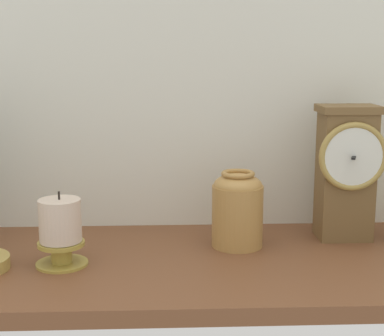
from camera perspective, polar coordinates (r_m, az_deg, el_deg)
ground_plane at (r=90.15cm, az=0.75°, el=-9.51°), size 100.00×36.00×2.40cm
back_wall at (r=102.79cm, az=0.21°, el=12.22°), size 120.00×2.00×65.00cm
mantel_clock at (r=99.29cm, az=14.84°, el=-0.21°), size 11.10×9.42×22.34cm
brass_vase_jar at (r=93.63cm, az=4.47°, el=-3.86°), size 8.20×8.20×12.30cm
pillar_candle_front at (r=87.49cm, az=-12.73°, el=-6.04°), size 7.62×7.62×11.12cm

